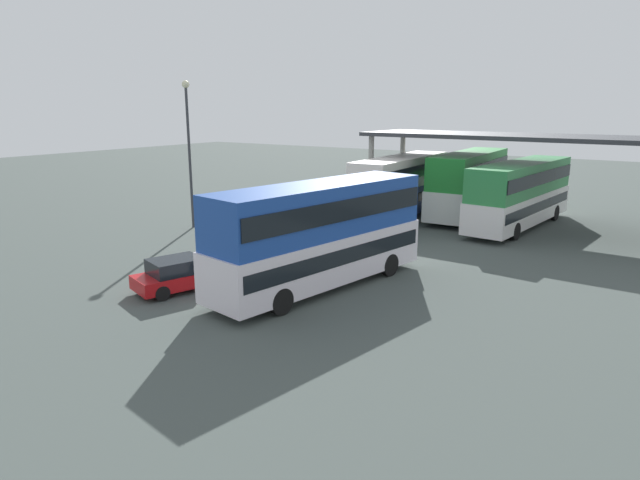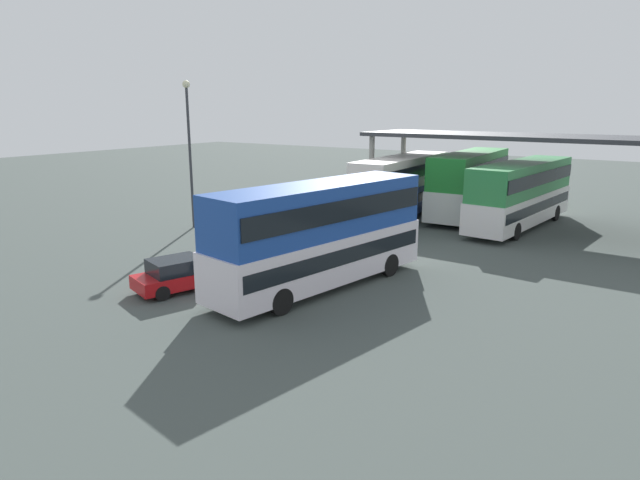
% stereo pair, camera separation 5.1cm
% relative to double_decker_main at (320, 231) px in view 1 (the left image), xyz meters
% --- Properties ---
extents(ground_plane, '(140.00, 140.00, 0.00)m').
position_rel_double_decker_main_xyz_m(ground_plane, '(-1.01, -2.77, -2.36)').
color(ground_plane, '#434C48').
extents(double_decker_main, '(4.28, 10.68, 4.30)m').
position_rel_double_decker_main_xyz_m(double_decker_main, '(0.00, 0.00, 0.00)').
color(double_decker_main, silver).
rests_on(double_decker_main, ground_plane).
extents(parked_hatchback, '(2.68, 3.95, 1.35)m').
position_rel_double_decker_main_xyz_m(parked_hatchback, '(-4.51, -3.55, -1.68)').
color(parked_hatchback, '#AF1114').
rests_on(parked_hatchback, ground_plane).
extents(double_decker_near_canopy, '(2.89, 11.21, 4.04)m').
position_rel_double_decker_main_xyz_m(double_decker_near_canopy, '(-3.72, 15.32, -0.13)').
color(double_decker_near_canopy, navy).
rests_on(double_decker_near_canopy, ground_plane).
extents(double_decker_mid_row, '(2.99, 10.81, 4.28)m').
position_rel_double_decker_main_xyz_m(double_decker_mid_row, '(-0.14, 18.30, -0.01)').
color(double_decker_mid_row, silver).
rests_on(double_decker_mid_row, ground_plane).
extents(double_decker_far_right, '(3.57, 11.66, 4.00)m').
position_rel_double_decker_main_xyz_m(double_decker_far_right, '(3.74, 16.50, -0.15)').
color(double_decker_far_right, silver).
rests_on(double_decker_far_right, ground_plane).
extents(depot_canopy, '(23.32, 6.55, 5.62)m').
position_rel_double_decker_main_xyz_m(depot_canopy, '(5.28, 16.64, 2.92)').
color(depot_canopy, '#33353A').
rests_on(depot_canopy, ground_plane).
extents(lamppost_tall, '(0.44, 0.44, 8.76)m').
position_rel_double_decker_main_xyz_m(lamppost_tall, '(-12.94, 5.22, 3.07)').
color(lamppost_tall, '#33353A').
rests_on(lamppost_tall, ground_plane).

